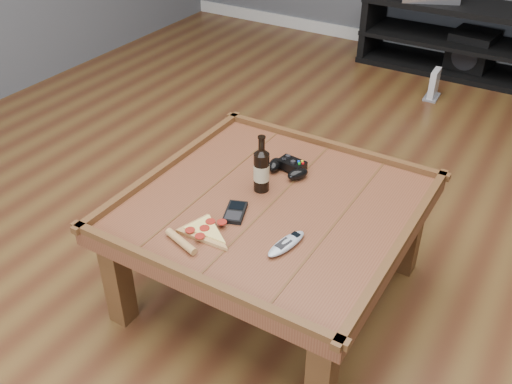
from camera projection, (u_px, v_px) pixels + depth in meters
The scene contains 11 objects.
ground at pixel (271, 291), 2.35m from camera, with size 6.00×6.00×0.00m, color #4A2715.
baseboard at pixel (463, 54), 4.43m from camera, with size 5.00×0.02×0.10m, color silver.
coffee_table at pixel (273, 215), 2.13m from camera, with size 1.03×1.03×0.48m.
media_console at pixel (460, 39), 4.15m from camera, with size 1.40×0.45×0.50m.
beer_bottle at pixel (261, 169), 2.11m from camera, with size 0.06×0.06×0.23m.
game_controller at pixel (289, 167), 2.25m from camera, with size 0.19×0.14×0.05m.
pizza_slice at pixel (201, 232), 1.93m from camera, with size 0.23×0.30×0.03m.
smartphone at pixel (235, 212), 2.03m from camera, with size 0.11×0.14×0.02m.
remote_control at pixel (286, 244), 1.88m from camera, with size 0.09×0.18×0.03m.
subwoofer at pixel (472, 52), 4.20m from camera, with size 0.33×0.33×0.30m.
game_console at pixel (434, 85), 3.84m from camera, with size 0.10×0.16×0.20m.
Camera 1 is at (0.83, -1.49, 1.66)m, focal length 40.00 mm.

